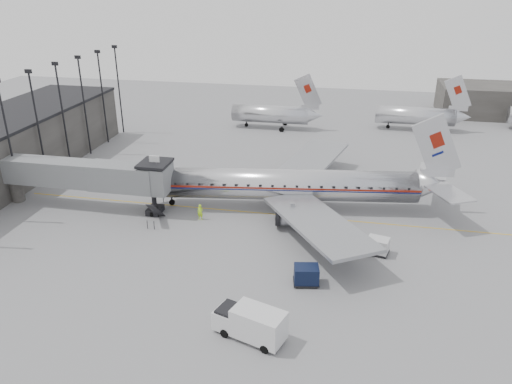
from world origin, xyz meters
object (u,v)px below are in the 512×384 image
baggage_cart_navy (306,275)px  baggage_cart_white (378,246)px  service_van (250,322)px  ramp_worker (200,212)px  airliner (294,185)px

baggage_cart_navy → baggage_cart_white: baggage_cart_navy is taller
service_van → ramp_worker: 21.41m
baggage_cart_navy → ramp_worker: bearing=131.0°
baggage_cart_navy → baggage_cart_white: 9.49m
baggage_cart_white → ramp_worker: bearing=-176.8°
baggage_cart_navy → airliner: bearing=91.1°
service_van → ramp_worker: (-9.91, 18.98, -0.48)m
airliner → service_van: (-0.32, -24.22, -1.63)m
service_van → ramp_worker: bearing=136.3°
service_van → ramp_worker: service_van is taller
baggage_cart_navy → baggage_cart_white: bearing=36.3°
ramp_worker → baggage_cart_navy: bearing=-34.1°
airliner → baggage_cart_white: (9.73, -9.18, -2.12)m
service_van → ramp_worker: size_ratio=3.28×
airliner → ramp_worker: bearing=-160.9°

